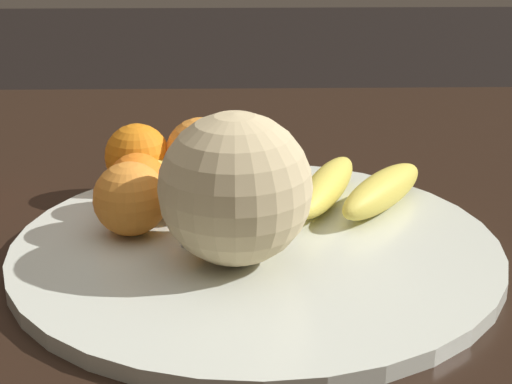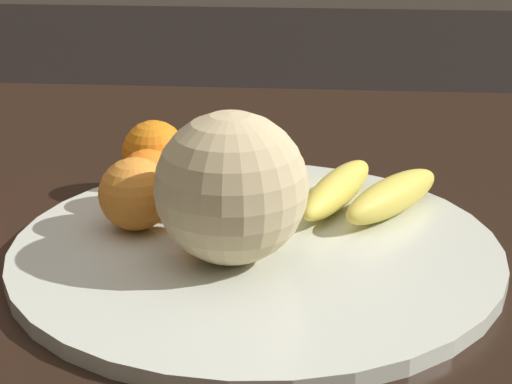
{
  "view_description": "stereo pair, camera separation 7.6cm",
  "coord_description": "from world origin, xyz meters",
  "px_view_note": "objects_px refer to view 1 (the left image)",
  "views": [
    {
      "loc": [
        -0.74,
        -0.01,
        1.05
      ],
      "look_at": [
        -0.03,
        -0.02,
        0.78
      ],
      "focal_mm": 60.0,
      "sensor_mm": 36.0,
      "label": 1
    },
    {
      "loc": [
        -0.73,
        -0.08,
        1.05
      ],
      "look_at": [
        -0.03,
        -0.02,
        0.78
      ],
      "focal_mm": 60.0,
      "sensor_mm": 36.0,
      "label": 2
    }
  ],
  "objects_px": {
    "melon": "(235,189)",
    "produce_tag": "(193,225)",
    "fruit_bowl": "(256,250)",
    "orange_front_left": "(137,156)",
    "banana_bunch": "(268,185)",
    "orange_front_right": "(200,152)",
    "orange_mid_center": "(138,183)",
    "orange_back_right": "(190,188)",
    "kitchen_table": "(231,330)",
    "orange_back_left": "(130,200)"
  },
  "relations": [
    {
      "from": "fruit_bowl",
      "to": "produce_tag",
      "type": "xyz_separation_m",
      "value": [
        0.04,
        0.06,
        0.01
      ]
    },
    {
      "from": "orange_front_left",
      "to": "orange_front_right",
      "type": "height_order",
      "value": "orange_front_right"
    },
    {
      "from": "kitchen_table",
      "to": "orange_back_left",
      "type": "bearing_deg",
      "value": 92.11
    },
    {
      "from": "melon",
      "to": "orange_front_left",
      "type": "xyz_separation_m",
      "value": [
        0.18,
        0.1,
        -0.03
      ]
    },
    {
      "from": "fruit_bowl",
      "to": "orange_back_left",
      "type": "distance_m",
      "value": 0.12
    },
    {
      "from": "produce_tag",
      "to": "kitchen_table",
      "type": "bearing_deg",
      "value": -121.33
    },
    {
      "from": "melon",
      "to": "orange_mid_center",
      "type": "xyz_separation_m",
      "value": [
        0.11,
        0.1,
        -0.04
      ]
    },
    {
      "from": "orange_back_right",
      "to": "melon",
      "type": "bearing_deg",
      "value": -156.55
    },
    {
      "from": "orange_front_right",
      "to": "banana_bunch",
      "type": "bearing_deg",
      "value": -127.22
    },
    {
      "from": "fruit_bowl",
      "to": "banana_bunch",
      "type": "xyz_separation_m",
      "value": [
        0.1,
        -0.01,
        0.03
      ]
    },
    {
      "from": "fruit_bowl",
      "to": "orange_back_left",
      "type": "height_order",
      "value": "orange_back_left"
    },
    {
      "from": "melon",
      "to": "orange_front_left",
      "type": "distance_m",
      "value": 0.21
    },
    {
      "from": "orange_mid_center",
      "to": "orange_front_right",
      "type": "bearing_deg",
      "value": -38.79
    },
    {
      "from": "fruit_bowl",
      "to": "orange_back_right",
      "type": "height_order",
      "value": "orange_back_right"
    },
    {
      "from": "melon",
      "to": "banana_bunch",
      "type": "xyz_separation_m",
      "value": [
        0.13,
        -0.03,
        -0.05
      ]
    },
    {
      "from": "melon",
      "to": "produce_tag",
      "type": "xyz_separation_m",
      "value": [
        0.07,
        0.04,
        -0.06
      ]
    },
    {
      "from": "kitchen_table",
      "to": "orange_mid_center",
      "type": "xyz_separation_m",
      "value": [
        0.05,
        0.09,
        0.14
      ]
    },
    {
      "from": "fruit_bowl",
      "to": "orange_back_right",
      "type": "bearing_deg",
      "value": 42.6
    },
    {
      "from": "orange_front_right",
      "to": "orange_mid_center",
      "type": "relative_size",
      "value": 1.24
    },
    {
      "from": "orange_back_right",
      "to": "orange_front_right",
      "type": "bearing_deg",
      "value": -4.53
    },
    {
      "from": "orange_front_left",
      "to": "produce_tag",
      "type": "distance_m",
      "value": 0.13
    },
    {
      "from": "orange_front_left",
      "to": "banana_bunch",
      "type": "bearing_deg",
      "value": -110.26
    },
    {
      "from": "kitchen_table",
      "to": "fruit_bowl",
      "type": "distance_m",
      "value": 0.1
    },
    {
      "from": "orange_back_right",
      "to": "produce_tag",
      "type": "xyz_separation_m",
      "value": [
        -0.03,
        -0.0,
        -0.03
      ]
    },
    {
      "from": "orange_front_right",
      "to": "orange_mid_center",
      "type": "height_order",
      "value": "orange_front_right"
    },
    {
      "from": "melon",
      "to": "orange_mid_center",
      "type": "distance_m",
      "value": 0.15
    },
    {
      "from": "kitchen_table",
      "to": "orange_front_right",
      "type": "relative_size",
      "value": 16.33
    },
    {
      "from": "kitchen_table",
      "to": "orange_front_left",
      "type": "height_order",
      "value": "orange_front_left"
    },
    {
      "from": "orange_front_left",
      "to": "produce_tag",
      "type": "height_order",
      "value": "orange_front_left"
    },
    {
      "from": "melon",
      "to": "banana_bunch",
      "type": "distance_m",
      "value": 0.14
    },
    {
      "from": "orange_front_left",
      "to": "orange_back_right",
      "type": "distance_m",
      "value": 0.1
    },
    {
      "from": "fruit_bowl",
      "to": "orange_front_left",
      "type": "distance_m",
      "value": 0.2
    },
    {
      "from": "melon",
      "to": "produce_tag",
      "type": "distance_m",
      "value": 0.11
    },
    {
      "from": "banana_bunch",
      "to": "orange_front_right",
      "type": "xyz_separation_m",
      "value": [
        0.05,
        0.07,
        0.02
      ]
    },
    {
      "from": "orange_back_left",
      "to": "banana_bunch",
      "type": "bearing_deg",
      "value": -59.16
    },
    {
      "from": "orange_back_right",
      "to": "kitchen_table",
      "type": "bearing_deg",
      "value": -137.97
    },
    {
      "from": "orange_back_right",
      "to": "produce_tag",
      "type": "bearing_deg",
      "value": -174.0
    },
    {
      "from": "melon",
      "to": "banana_bunch",
      "type": "height_order",
      "value": "melon"
    },
    {
      "from": "orange_front_left",
      "to": "produce_tag",
      "type": "bearing_deg",
      "value": -150.37
    },
    {
      "from": "fruit_bowl",
      "to": "orange_back_right",
      "type": "xyz_separation_m",
      "value": [
        0.07,
        0.06,
        0.04
      ]
    },
    {
      "from": "kitchen_table",
      "to": "orange_back_left",
      "type": "relative_size",
      "value": 17.51
    },
    {
      "from": "orange_mid_center",
      "to": "produce_tag",
      "type": "bearing_deg",
      "value": -125.92
    },
    {
      "from": "melon",
      "to": "orange_front_left",
      "type": "relative_size",
      "value": 1.92
    },
    {
      "from": "kitchen_table",
      "to": "fruit_bowl",
      "type": "bearing_deg",
      "value": -136.45
    },
    {
      "from": "banana_bunch",
      "to": "orange_mid_center",
      "type": "height_order",
      "value": "orange_mid_center"
    },
    {
      "from": "fruit_bowl",
      "to": "produce_tag",
      "type": "relative_size",
      "value": 4.75
    },
    {
      "from": "orange_back_left",
      "to": "produce_tag",
      "type": "xyz_separation_m",
      "value": [
        0.02,
        -0.06,
        -0.03
      ]
    },
    {
      "from": "fruit_bowl",
      "to": "orange_mid_center",
      "type": "height_order",
      "value": "orange_mid_center"
    },
    {
      "from": "fruit_bowl",
      "to": "orange_front_left",
      "type": "bearing_deg",
      "value": 39.28
    },
    {
      "from": "orange_front_left",
      "to": "orange_back_left",
      "type": "height_order",
      "value": "same"
    }
  ]
}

